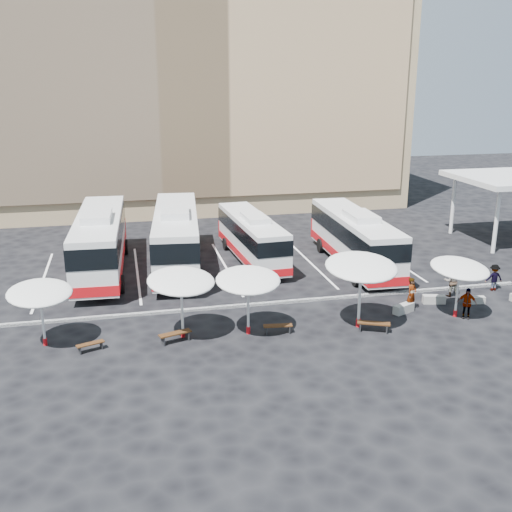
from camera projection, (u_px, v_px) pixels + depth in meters
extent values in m
plane|color=black|center=(251.00, 309.00, 33.76)|extent=(120.00, 120.00, 0.00)
cube|color=tan|center=(182.00, 77.00, 60.03)|extent=(42.00, 18.00, 25.00)
cube|color=tan|center=(194.00, 84.00, 51.67)|extent=(40.00, 0.30, 20.00)
cylinder|color=silver|center=(496.00, 222.00, 43.84)|extent=(0.30, 0.30, 4.80)
cylinder|color=silver|center=(453.00, 205.00, 49.44)|extent=(0.30, 0.30, 4.80)
cube|color=black|center=(249.00, 305.00, 34.20)|extent=(34.00, 0.25, 0.15)
cube|color=white|center=(43.00, 280.00, 38.68)|extent=(0.15, 12.00, 0.01)
cube|color=white|center=(137.00, 273.00, 39.95)|extent=(0.15, 12.00, 0.01)
cube|color=white|center=(226.00, 267.00, 41.22)|extent=(0.15, 12.00, 0.01)
cube|color=white|center=(309.00, 261.00, 42.50)|extent=(0.15, 12.00, 0.01)
cube|color=white|center=(387.00, 256.00, 43.77)|extent=(0.15, 12.00, 0.01)
cube|color=silver|center=(100.00, 240.00, 39.67)|extent=(3.39, 13.52, 3.35)
cube|color=black|center=(99.00, 230.00, 39.48)|extent=(3.46, 13.59, 1.23)
cube|color=#B50C12|center=(102.00, 258.00, 40.03)|extent=(3.46, 13.59, 0.61)
cube|color=#B50C12|center=(107.00, 228.00, 46.23)|extent=(2.87, 0.35, 1.56)
cube|color=silver|center=(97.00, 216.00, 38.07)|extent=(1.94, 3.43, 0.45)
cylinder|color=black|center=(86.00, 249.00, 43.59)|extent=(0.44, 1.13, 1.12)
cylinder|color=black|center=(125.00, 247.00, 44.06)|extent=(0.44, 1.13, 1.12)
cylinder|color=black|center=(73.00, 287.00, 35.69)|extent=(0.44, 1.13, 1.12)
cylinder|color=black|center=(121.00, 284.00, 36.17)|extent=(0.44, 1.13, 1.12)
cube|color=silver|center=(176.00, 236.00, 40.80)|extent=(4.17, 13.65, 3.36)
cube|color=black|center=(176.00, 226.00, 40.61)|extent=(4.24, 13.73, 1.23)
cube|color=#B50C12|center=(177.00, 253.00, 41.16)|extent=(4.24, 13.73, 0.62)
cube|color=#B50C12|center=(177.00, 224.00, 47.43)|extent=(2.87, 0.52, 1.57)
cube|color=silver|center=(175.00, 212.00, 39.19)|extent=(2.13, 3.53, 0.45)
cylinder|color=black|center=(159.00, 244.00, 44.83)|extent=(0.50, 1.15, 1.12)
cylinder|color=black|center=(196.00, 243.00, 45.16)|extent=(0.50, 1.15, 1.12)
cylinder|color=black|center=(154.00, 280.00, 36.85)|extent=(0.50, 1.15, 1.12)
cylinder|color=black|center=(200.00, 278.00, 37.17)|extent=(0.50, 1.15, 1.12)
cube|color=silver|center=(252.00, 236.00, 42.20)|extent=(2.91, 11.04, 2.73)
cube|color=black|center=(252.00, 229.00, 42.04)|extent=(2.97, 11.10, 1.00)
cube|color=#B50C12|center=(252.00, 250.00, 42.49)|extent=(2.97, 11.10, 0.50)
cube|color=#B50C12|center=(233.00, 228.00, 47.42)|extent=(2.34, 0.32, 1.27)
cube|color=silver|center=(255.00, 218.00, 40.91)|extent=(1.61, 2.81, 0.36)
cylinder|color=black|center=(226.00, 244.00, 45.21)|extent=(0.37, 0.93, 0.91)
cylinder|color=black|center=(255.00, 242.00, 45.81)|extent=(0.37, 0.93, 0.91)
cylinder|color=black|center=(250.00, 271.00, 38.93)|extent=(0.37, 0.93, 0.91)
cylinder|color=black|center=(283.00, 268.00, 39.53)|extent=(0.37, 0.93, 0.91)
cube|color=silver|center=(355.00, 238.00, 41.01)|extent=(3.02, 12.41, 3.08)
cube|color=black|center=(355.00, 229.00, 40.83)|extent=(3.08, 12.47, 1.13)
cube|color=#B50C12|center=(354.00, 253.00, 41.34)|extent=(3.08, 12.47, 0.56)
cube|color=#B50C12|center=(327.00, 227.00, 47.03)|extent=(2.63, 0.30, 1.44)
cube|color=silver|center=(361.00, 216.00, 39.54)|extent=(1.76, 3.14, 0.41)
cylinder|color=black|center=(321.00, 245.00, 44.60)|extent=(0.40, 1.04, 1.03)
cylinder|color=black|center=(354.00, 244.00, 45.05)|extent=(0.40, 1.04, 1.03)
cylinder|color=black|center=(356.00, 278.00, 37.35)|extent=(0.40, 1.04, 1.03)
cylinder|color=black|center=(395.00, 276.00, 37.80)|extent=(0.40, 1.04, 1.03)
cylinder|color=silver|center=(43.00, 320.00, 28.88)|extent=(0.16, 0.16, 2.69)
cylinder|color=#B50C12|center=(45.00, 342.00, 29.22)|extent=(0.24, 0.24, 0.36)
ellipsoid|color=silver|center=(40.00, 293.00, 28.48)|extent=(3.78, 3.81, 0.92)
cylinder|color=silver|center=(182.00, 310.00, 29.78)|extent=(0.18, 0.18, 2.94)
cylinder|color=#B50C12|center=(183.00, 333.00, 30.15)|extent=(0.28, 0.28, 0.39)
ellipsoid|color=silver|center=(181.00, 281.00, 29.34)|extent=(4.29, 4.32, 1.01)
cylinder|color=silver|center=(248.00, 307.00, 30.17)|extent=(0.14, 0.14, 2.86)
cylinder|color=#B50C12|center=(248.00, 330.00, 30.53)|extent=(0.22, 0.22, 0.38)
ellipsoid|color=silver|center=(248.00, 280.00, 29.75)|extent=(3.42, 3.46, 0.98)
cylinder|color=silver|center=(360.00, 298.00, 30.95)|extent=(0.16, 0.16, 3.26)
cylinder|color=#B50C12|center=(358.00, 323.00, 31.36)|extent=(0.25, 0.25, 0.43)
ellipsoid|color=silver|center=(361.00, 267.00, 30.47)|extent=(3.80, 3.85, 1.12)
cylinder|color=silver|center=(457.00, 293.00, 32.36)|extent=(0.16, 0.16, 2.74)
cylinder|color=#B50C12|center=(455.00, 313.00, 32.70)|extent=(0.25, 0.25, 0.36)
ellipsoid|color=silver|center=(460.00, 268.00, 31.95)|extent=(3.82, 3.85, 0.94)
cube|color=black|center=(90.00, 344.00, 28.54)|extent=(1.36, 0.79, 0.05)
cube|color=black|center=(80.00, 350.00, 28.32)|extent=(0.17, 0.33, 0.35)
cube|color=black|center=(101.00, 345.00, 28.87)|extent=(0.17, 0.33, 0.35)
cube|color=black|center=(175.00, 333.00, 29.48)|extent=(1.68, 0.91, 0.07)
cube|color=black|center=(163.00, 341.00, 29.23)|extent=(0.19, 0.41, 0.43)
cube|color=black|center=(187.00, 335.00, 29.87)|extent=(0.19, 0.41, 0.43)
cube|color=black|center=(278.00, 326.00, 30.50)|extent=(1.51, 0.56, 0.06)
cube|color=black|center=(266.00, 330.00, 30.51)|extent=(0.10, 0.38, 0.39)
cube|color=black|center=(289.00, 329.00, 30.63)|extent=(0.10, 0.38, 0.39)
cube|color=black|center=(374.00, 323.00, 30.67)|extent=(1.71, 1.09, 0.07)
cube|color=black|center=(360.00, 327.00, 30.87)|extent=(0.23, 0.41, 0.45)
cube|color=black|center=(387.00, 329.00, 30.62)|extent=(0.23, 0.41, 0.45)
cube|color=gray|center=(404.00, 308.00, 33.22)|extent=(1.40, 0.97, 0.50)
cube|color=gray|center=(434.00, 299.00, 34.60)|extent=(1.35, 0.72, 0.48)
cube|color=gray|center=(475.00, 300.00, 34.59)|extent=(1.14, 0.54, 0.41)
imported|color=black|center=(412.00, 294.00, 33.42)|extent=(0.82, 0.73, 1.89)
imported|color=black|center=(452.00, 281.00, 35.50)|extent=(1.09, 0.95, 1.90)
imported|color=black|center=(467.00, 303.00, 32.30)|extent=(1.09, 0.88, 1.73)
imported|color=black|center=(494.00, 277.00, 36.53)|extent=(1.11, 0.69, 1.65)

